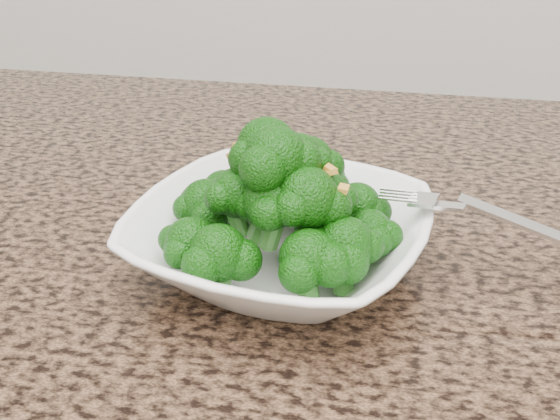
# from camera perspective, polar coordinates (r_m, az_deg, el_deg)

# --- Properties ---
(granite_counter) EXTENTS (1.64, 1.04, 0.03)m
(granite_counter) POSITION_cam_1_polar(r_m,az_deg,el_deg) (0.46, -7.54, -11.83)
(granite_counter) COLOR brown
(granite_counter) RESTS_ON cabinet
(bowl) EXTENTS (0.24, 0.24, 0.05)m
(bowl) POSITION_cam_1_polar(r_m,az_deg,el_deg) (0.50, -0.00, -2.52)
(bowl) COLOR white
(bowl) RESTS_ON granite_counter
(broccoli_pile) EXTENTS (0.18, 0.18, 0.07)m
(broccoli_pile) POSITION_cam_1_polar(r_m,az_deg,el_deg) (0.47, -0.00, 4.06)
(broccoli_pile) COLOR #0F4D08
(broccoli_pile) RESTS_ON bowl
(garlic_topping) EXTENTS (0.11, 0.11, 0.01)m
(garlic_topping) POSITION_cam_1_polar(r_m,az_deg,el_deg) (0.45, -0.00, 8.70)
(garlic_topping) COLOR gold
(garlic_topping) RESTS_ON broccoli_pile
(fork) EXTENTS (0.17, 0.07, 0.01)m
(fork) POSITION_cam_1_polar(r_m,az_deg,el_deg) (0.49, 14.04, 0.25)
(fork) COLOR silver
(fork) RESTS_ON bowl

